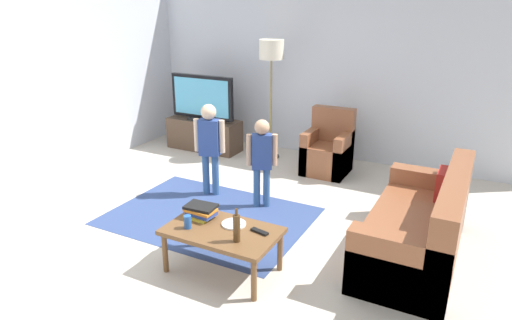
{
  "coord_description": "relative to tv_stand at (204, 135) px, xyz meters",
  "views": [
    {
      "loc": [
        2.19,
        -3.57,
        2.33
      ],
      "look_at": [
        0.0,
        0.6,
        0.65
      ],
      "focal_mm": 31.84,
      "sensor_mm": 36.0,
      "label": 1
    }
  ],
  "objects": [
    {
      "name": "wall_left",
      "position": [
        -1.16,
        -2.3,
        1.11
      ],
      "size": [
        0.12,
        6.0,
        2.7
      ],
      "primitive_type": "cube",
      "color": "silver",
      "rests_on": "ground"
    },
    {
      "name": "couch",
      "position": [
        3.67,
        -1.8,
        0.05
      ],
      "size": [
        0.8,
        1.8,
        0.86
      ],
      "color": "brown",
      "rests_on": "ground"
    },
    {
      "name": "tv_remote",
      "position": [
        2.44,
        -2.77,
        0.19
      ],
      "size": [
        0.18,
        0.08,
        0.02
      ],
      "primitive_type": "cube",
      "rotation": [
        0.0,
        0.0,
        -0.21
      ],
      "color": "black",
      "rests_on": "coffee_table"
    },
    {
      "name": "plate",
      "position": [
        2.17,
        -2.75,
        0.18
      ],
      "size": [
        0.22,
        0.22,
        0.02
      ],
      "color": "white",
      "rests_on": "coffee_table"
    },
    {
      "name": "child_near_tv",
      "position": [
        1.09,
        -1.48,
        0.45
      ],
      "size": [
        0.38,
        0.2,
        1.15
      ],
      "color": "#33598C",
      "rests_on": "ground"
    },
    {
      "name": "bottle",
      "position": [
        2.34,
        -2.99,
        0.3
      ],
      "size": [
        0.06,
        0.06,
        0.3
      ],
      "color": "#4C3319",
      "rests_on": "coffee_table"
    },
    {
      "name": "soda_can",
      "position": [
        1.84,
        -2.99,
        0.24
      ],
      "size": [
        0.07,
        0.07,
        0.12
      ],
      "primitive_type": "cylinder",
      "color": "#2659B2",
      "rests_on": "coffee_table"
    },
    {
      "name": "wall_back",
      "position": [
        1.84,
        0.7,
        1.11
      ],
      "size": [
        6.0,
        0.12,
        2.7
      ],
      "primitive_type": "cube",
      "color": "silver",
      "rests_on": "ground"
    },
    {
      "name": "armchair",
      "position": [
        2.12,
        -0.04,
        0.05
      ],
      "size": [
        0.6,
        0.6,
        0.9
      ],
      "color": "brown",
      "rests_on": "ground"
    },
    {
      "name": "area_rug",
      "position": [
        1.41,
        -2.02,
        -0.24
      ],
      "size": [
        2.2,
        1.6,
        0.01
      ],
      "primitive_type": "cube",
      "color": "#33477A",
      "rests_on": "ground"
    },
    {
      "name": "tv_stand",
      "position": [
        0.0,
        0.0,
        0.0
      ],
      "size": [
        1.2,
        0.44,
        0.5
      ],
      "color": "#4C3828",
      "rests_on": "ground"
    },
    {
      "name": "floor_lamp",
      "position": [
        1.12,
        0.15,
        1.3
      ],
      "size": [
        0.36,
        0.36,
        1.78
      ],
      "color": "#262626",
      "rests_on": "ground"
    },
    {
      "name": "tv",
      "position": [
        0.0,
        -0.02,
        0.6
      ],
      "size": [
        1.1,
        0.28,
        0.71
      ],
      "color": "black",
      "rests_on": "tv_stand"
    },
    {
      "name": "child_center",
      "position": [
        1.81,
        -1.5,
        0.39
      ],
      "size": [
        0.32,
        0.22,
        1.06
      ],
      "color": "#33598C",
      "rests_on": "ground"
    },
    {
      "name": "book_stack",
      "position": [
        1.83,
        -2.76,
        0.24
      ],
      "size": [
        0.29,
        0.22,
        0.12
      ],
      "color": "yellow",
      "rests_on": "coffee_table"
    },
    {
      "name": "coffee_table",
      "position": [
        2.12,
        -2.87,
        0.13
      ],
      "size": [
        1.0,
        0.6,
        0.42
      ],
      "color": "brown",
      "rests_on": "ground"
    },
    {
      "name": "ground",
      "position": [
        1.84,
        -2.3,
        -0.24
      ],
      "size": [
        7.8,
        7.8,
        0.0
      ],
      "primitive_type": "plane",
      "color": "beige"
    }
  ]
}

